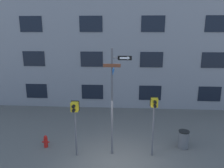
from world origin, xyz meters
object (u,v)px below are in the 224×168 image
Objects in this scene: pedestrian_signal_right at (154,112)px; pedestrian_signal_left at (75,114)px; fire_hydrant at (46,141)px; street_sign_pole at (113,95)px; trash_bin at (183,139)px.

pedestrian_signal_left is at bearing -176.46° from pedestrian_signal_right.
street_sign_pole is at bearing -6.82° from fire_hydrant.
street_sign_pole is 4.03m from trash_bin.
trash_bin is (3.23, 0.72, -2.30)m from street_sign_pole.
pedestrian_signal_right is 2.33m from trash_bin.
pedestrian_signal_right is (3.32, 0.21, 0.11)m from pedestrian_signal_left.
street_sign_pole is at bearing 179.60° from pedestrian_signal_right.
pedestrian_signal_right is at bearing -154.44° from trash_bin.
street_sign_pole is 1.77× the size of pedestrian_signal_right.
pedestrian_signal_right is at bearing -0.40° from street_sign_pole.
street_sign_pole is 7.91× the size of fire_hydrant.
trash_bin is (1.52, 0.73, -1.61)m from pedestrian_signal_right.
pedestrian_signal_right is 4.48× the size of fire_hydrant.
trash_bin reaches higher than fire_hydrant.
street_sign_pole reaches higher than pedestrian_signal_left.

